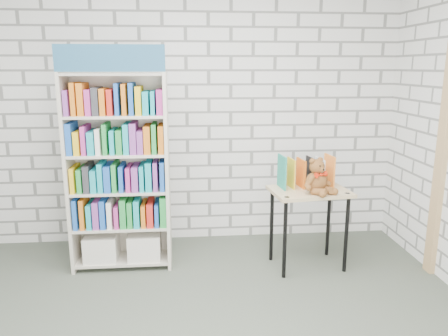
{
  "coord_description": "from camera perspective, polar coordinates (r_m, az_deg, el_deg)",
  "views": [
    {
      "loc": [
        -0.03,
        -2.63,
        1.87
      ],
      "look_at": [
        0.3,
        0.95,
        1.03
      ],
      "focal_mm": 35.0,
      "sensor_mm": 36.0,
      "label": 1
    }
  ],
  "objects": [
    {
      "name": "room_shell",
      "position": [
        2.63,
        -4.67,
        11.18
      ],
      "size": [
        4.52,
        4.02,
        2.81
      ],
      "color": "silver",
      "rests_on": "ground"
    },
    {
      "name": "bookshelf",
      "position": [
        4.14,
        -13.52,
        -0.33
      ],
      "size": [
        0.91,
        0.36,
        2.05
      ],
      "color": "beige",
      "rests_on": "ground"
    },
    {
      "name": "display_table",
      "position": [
        4.16,
        11.07,
        -4.21
      ],
      "size": [
        0.76,
        0.57,
        0.76
      ],
      "color": "tan",
      "rests_on": "ground"
    },
    {
      "name": "table_books",
      "position": [
        4.19,
        10.62,
        -0.46
      ],
      "size": [
        0.51,
        0.27,
        0.29
      ],
      "color": "#218F79",
      "rests_on": "display_table"
    },
    {
      "name": "teddy_bear",
      "position": [
        4.01,
        12.15,
        -1.41
      ],
      "size": [
        0.31,
        0.29,
        0.32
      ],
      "color": "brown",
      "rests_on": "display_table"
    },
    {
      "name": "door_trim",
      "position": [
        4.31,
        26.47,
        0.73
      ],
      "size": [
        0.05,
        0.12,
        2.1
      ],
      "primitive_type": "cube",
      "color": "tan",
      "rests_on": "ground"
    }
  ]
}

